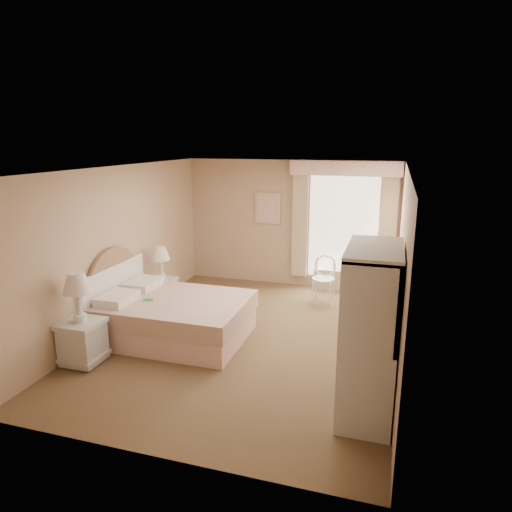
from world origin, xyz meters
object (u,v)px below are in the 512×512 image
(cafe_chair, at_px, (324,275))
(nightstand_far, at_px, (162,285))
(armoire, at_px, (370,346))
(round_table, at_px, (375,288))
(bed, at_px, (170,315))
(nightstand_near, at_px, (82,330))

(cafe_chair, bearing_deg, nightstand_far, -154.10)
(armoire, bearing_deg, round_table, 91.31)
(bed, xyz_separation_m, armoire, (2.94, -1.11, 0.42))
(nightstand_far, height_order, round_table, nightstand_far)
(bed, xyz_separation_m, nightstand_far, (-0.72, 1.09, 0.07))
(nightstand_far, distance_m, armoire, 4.28)
(bed, bearing_deg, nightstand_far, 123.32)
(cafe_chair, bearing_deg, armoire, -71.20)
(cafe_chair, bearing_deg, nightstand_near, -126.18)
(nightstand_near, relative_size, cafe_chair, 1.46)
(bed, distance_m, nightstand_far, 1.31)
(nightstand_near, xyz_separation_m, nightstand_far, (0.00, 2.18, -0.06))
(nightstand_near, height_order, round_table, nightstand_near)
(round_table, xyz_separation_m, cafe_chair, (-0.92, 0.63, -0.03))
(nightstand_near, relative_size, round_table, 1.57)
(nightstand_far, xyz_separation_m, armoire, (3.65, -2.20, 0.36))
(round_table, relative_size, armoire, 0.42)
(nightstand_far, height_order, cafe_chair, nightstand_far)
(armoire, bearing_deg, bed, 159.26)
(bed, relative_size, nightstand_near, 1.70)
(round_table, xyz_separation_m, armoire, (0.06, -2.73, 0.24))
(nightstand_near, bearing_deg, armoire, -0.33)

